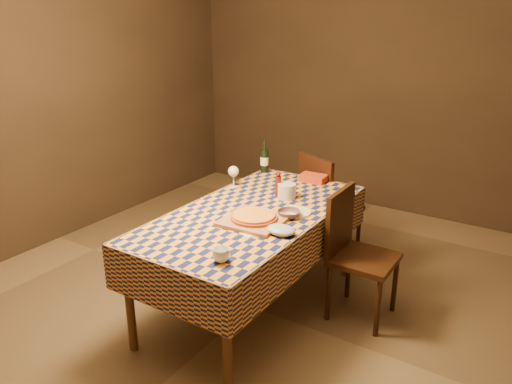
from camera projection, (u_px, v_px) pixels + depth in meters
room at (252, 130)px, 3.26m from camera, size 5.00×5.10×2.70m
dining_table at (252, 222)px, 3.48m from camera, size 0.94×1.84×0.77m
cutting_board at (254, 220)px, 3.28m from camera, size 0.41×0.41×0.02m
pizza at (254, 217)px, 3.28m from camera, size 0.41×0.41×0.03m
pepper_mill at (278, 185)px, 3.72m from camera, size 0.05×0.05×0.19m
bowl at (289, 214)px, 3.36m from camera, size 0.18×0.18×0.05m
wine_glass at (233, 172)px, 3.90m from camera, size 0.09×0.09×0.17m
wine_bottle at (264, 160)px, 4.29m from camera, size 0.08×0.08×0.28m
deli_tub at (287, 191)px, 3.69m from camera, size 0.16×0.16×0.11m
takeout_container at (313, 178)px, 4.07m from camera, size 0.22×0.16×0.05m
white_plate at (295, 212)px, 3.44m from camera, size 0.29×0.29×0.01m
tumbler at (221, 255)px, 2.76m from camera, size 0.11×0.11×0.08m
flour_patch at (249, 226)px, 3.22m from camera, size 0.34×0.31×0.00m
flour_bag at (281, 230)px, 3.10m from camera, size 0.19×0.15×0.06m
chair_far at (324, 200)px, 4.37m from camera, size 0.55×0.56×0.93m
chair_right at (354, 247)px, 3.50m from camera, size 0.43×0.42×0.93m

